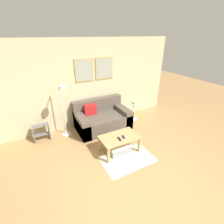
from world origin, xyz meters
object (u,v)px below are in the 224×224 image
Objects in this scene: step_stool at (41,132)px; coffee_table at (119,139)px; floor_lamp at (64,104)px; side_table at (133,109)px; book_stack at (135,102)px; remote_control at (119,139)px; storage_bin at (118,147)px; cell_phone at (123,137)px; couch at (102,119)px.

coffee_table is at bearing -41.01° from step_stool.
floor_lamp is 2.32m from side_table.
book_stack is (2.25, 0.06, -0.39)m from floor_lamp.
remote_control is (-1.32, -1.29, -0.20)m from book_stack.
floor_lamp reaches higher than book_stack.
book_stack is at bearing -37.65° from side_table.
remote_control reaches higher than storage_bin.
storage_bin is 0.33m from remote_control.
storage_bin is (-0.03, 0.00, -0.23)m from coffee_table.
remote_control is at bearing -152.99° from cell_phone.
side_table is 4.00× the size of remote_control.
cell_phone is (1.06, -1.20, -0.60)m from floor_lamp.
floor_lamp reaches higher than remote_control.
step_stool is at bearing 138.62° from storage_bin.
book_stack reaches higher than step_stool.
remote_control is 0.35× the size of step_stool.
couch reaches higher than step_stool.
cell_phone is (-0.02, -1.27, 0.12)m from couch.
book_stack reaches higher than coffee_table.
floor_lamp is at bearing -177.95° from side_table.
storage_bin is 0.33m from cell_phone.
cell_phone is at bearing -40.80° from step_stool.
floor_lamp is at bearing 144.58° from cell_phone.
cell_phone is (0.10, -0.06, 0.31)m from storage_bin.
couch reaches higher than coffee_table.
couch is 8.00× the size of book_stack.
cell_phone reaches higher than coffee_table.
floor_lamp is 1.71m from cell_phone.
step_stool is at bearing 138.99° from coffee_table.
cell_phone is at bearing -133.28° from book_stack.
side_table is 2.87m from step_stool.
side_table is 1.42× the size of step_stool.
side_table is (1.14, 0.01, 0.07)m from couch.
cell_phone is at bearing 18.28° from remote_control.
book_stack is 2.92m from step_stool.
book_stack is at bearing 43.14° from storage_bin.
step_stool is (-0.64, 0.27, -0.78)m from floor_lamp.
couch is at bearing 102.04° from cell_phone.
book_stack is at bearing 48.90° from remote_control.
remote_control is (-1.29, -1.31, 0.06)m from side_table.
side_table is at bearing -3.71° from step_stool.
remote_control is at bearing -52.86° from floor_lamp.
storage_bin is (-0.12, -1.21, -0.19)m from couch.
remote_control is 0.13m from cell_phone.
side_table is at bearing 142.35° from book_stack.
couch is 11.22× the size of cell_phone.
cell_phone is at bearing -48.54° from floor_lamp.
book_stack is 1.31× the size of remote_control.
cell_phone is (-1.19, -1.26, -0.21)m from book_stack.
side_table is 1.84m from remote_control.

